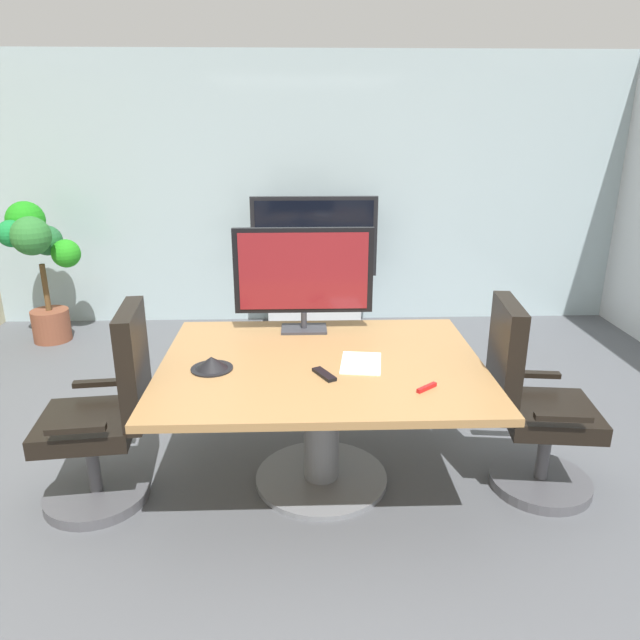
% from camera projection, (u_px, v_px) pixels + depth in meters
% --- Properties ---
extents(ground_plane, '(7.37, 7.37, 0.00)m').
position_uv_depth(ground_plane, '(314.00, 488.00, 3.32)').
color(ground_plane, '#515459').
extents(wall_back_glass_partition, '(6.37, 0.10, 2.61)m').
position_uv_depth(wall_back_glass_partition, '(306.00, 192.00, 5.79)').
color(wall_back_glass_partition, '#9EB2B7').
rests_on(wall_back_glass_partition, ground).
extents(conference_table, '(1.73, 1.36, 0.75)m').
position_uv_depth(conference_table, '(322.00, 392.00, 3.21)').
color(conference_table, olive).
rests_on(conference_table, ground).
extents(office_chair_left, '(0.62, 0.60, 1.09)m').
position_uv_depth(office_chair_left, '(106.00, 424.00, 3.09)').
color(office_chair_left, '#4C4C51').
rests_on(office_chair_left, ground).
extents(office_chair_right, '(0.62, 0.60, 1.09)m').
position_uv_depth(office_chair_right, '(531.00, 414.00, 3.19)').
color(office_chair_right, '#4C4C51').
rests_on(office_chair_right, ground).
extents(tv_monitor, '(0.84, 0.18, 0.64)m').
position_uv_depth(tv_monitor, '(303.00, 274.00, 3.51)').
color(tv_monitor, '#333338').
rests_on(tv_monitor, conference_table).
extents(wall_display_unit, '(1.20, 0.36, 1.31)m').
position_uv_depth(wall_display_unit, '(314.00, 286.00, 5.74)').
color(wall_display_unit, '#B7BABC').
rests_on(wall_display_unit, ground).
extents(potted_plant, '(0.61, 0.67, 1.30)m').
position_uv_depth(potted_plant, '(39.00, 254.00, 5.27)').
color(potted_plant, brown).
rests_on(potted_plant, ground).
extents(conference_phone, '(0.22, 0.22, 0.07)m').
position_uv_depth(conference_phone, '(212.00, 364.00, 3.04)').
color(conference_phone, black).
rests_on(conference_phone, conference_table).
extents(remote_control, '(0.12, 0.17, 0.02)m').
position_uv_depth(remote_control, '(324.00, 374.00, 2.97)').
color(remote_control, black).
rests_on(remote_control, conference_table).
extents(whiteboard_marker, '(0.11, 0.10, 0.02)m').
position_uv_depth(whiteboard_marker, '(427.00, 388.00, 2.82)').
color(whiteboard_marker, red).
rests_on(whiteboard_marker, conference_table).
extents(paper_notepad, '(0.25, 0.33, 0.01)m').
position_uv_depth(paper_notepad, '(361.00, 363.00, 3.12)').
color(paper_notepad, white).
rests_on(paper_notepad, conference_table).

